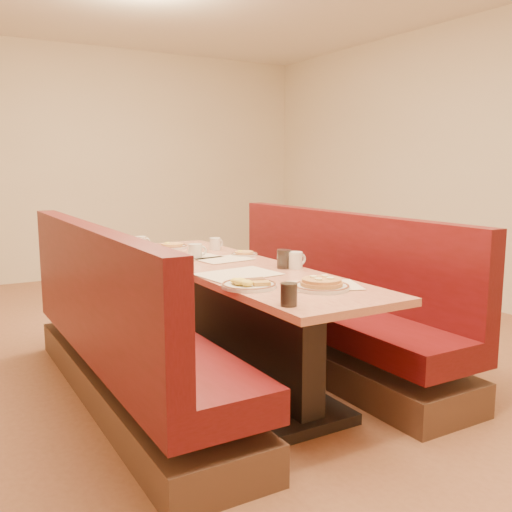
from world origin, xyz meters
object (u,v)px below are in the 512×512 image
booth_left (122,343)px  soda_tumbler_near (289,295)px  coffee_mug_b (196,251)px  diner_table (234,323)px  coffee_mug_a (295,260)px  soda_tumbler_mid (284,259)px  pancake_plate (322,285)px  coffee_mug_c (215,244)px  coffee_mug_d (141,241)px  eggs_plate (249,284)px  booth_right (325,311)px

booth_left → soda_tumbler_near: size_ratio=23.70×
booth_left → coffee_mug_b: size_ratio=19.00×
diner_table → coffee_mug_a: 0.58m
soda_tumbler_mid → pancake_plate: bearing=-105.1°
diner_table → coffee_mug_c: bearing=72.7°
coffee_mug_a → coffee_mug_d: coffee_mug_a is taller
coffee_mug_a → coffee_mug_d: bearing=105.4°
diner_table → eggs_plate: 0.78m
pancake_plate → booth_right: bearing=51.4°
booth_right → coffee_mug_c: (-0.52, 0.68, 0.43)m
eggs_plate → coffee_mug_b: bearing=81.1°
booth_right → coffee_mug_d: bearing=130.9°
diner_table → coffee_mug_d: coffee_mug_d is taller
eggs_plate → coffee_mug_d: coffee_mug_d is taller
pancake_plate → coffee_mug_d: size_ratio=2.63×
booth_right → coffee_mug_c: 0.96m
coffee_mug_c → diner_table: bearing=-118.1°
soda_tumbler_mid → coffee_mug_d: bearing=108.2°
coffee_mug_b → coffee_mug_c: (0.30, 0.30, -0.01)m
pancake_plate → soda_tumbler_near: soda_tumbler_near is taller
coffee_mug_a → diner_table: bearing=130.9°
coffee_mug_a → soda_tumbler_mid: size_ratio=1.15×
booth_left → soda_tumbler_near: (0.45, -1.05, 0.44)m
soda_tumbler_mid → diner_table: bearing=132.6°
diner_table → pancake_plate: 0.93m
eggs_plate → coffee_mug_c: size_ratio=2.43×
eggs_plate → coffee_mug_a: bearing=33.2°
diner_table → soda_tumbler_near: bearing=-104.9°
coffee_mug_b → soda_tumbler_mid: (0.31, -0.62, 0.01)m
coffee_mug_d → coffee_mug_b: bearing=-69.7°
pancake_plate → coffee_mug_b: (-0.15, 1.22, 0.03)m
booth_left → coffee_mug_d: (0.51, 1.10, 0.43)m
booth_right → eggs_plate: size_ratio=8.70×
coffee_mug_a → coffee_mug_d: (-0.50, 1.38, -0.01)m
pancake_plate → coffee_mug_d: coffee_mug_d is taller
diner_table → coffee_mug_b: size_ratio=19.00×
booth_right → eggs_plate: bearing=-147.5°
diner_table → booth_left: 0.73m
coffee_mug_b → coffee_mug_c: size_ratio=1.11×
pancake_plate → soda_tumbler_mid: (0.16, 0.60, 0.04)m
coffee_mug_d → soda_tumbler_mid: (0.44, -1.34, 0.01)m
booth_right → coffee_mug_d: 1.52m
booth_right → coffee_mug_b: 1.00m
booth_left → eggs_plate: (0.49, -0.62, 0.41)m
coffee_mug_c → coffee_mug_d: 0.60m
pancake_plate → coffee_mug_b: size_ratio=2.20×
diner_table → coffee_mug_d: 1.20m
coffee_mug_b → soda_tumbler_near: 1.44m
pancake_plate → eggs_plate: pancake_plate is taller
coffee_mug_a → coffee_mug_b: coffee_mug_a is taller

